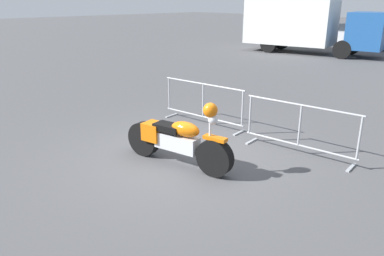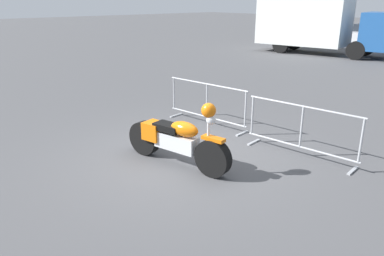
{
  "view_description": "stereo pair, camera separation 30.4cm",
  "coord_description": "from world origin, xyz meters",
  "px_view_note": "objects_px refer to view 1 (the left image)",
  "views": [
    {
      "loc": [
        5.11,
        -4.74,
        3.06
      ],
      "look_at": [
        0.16,
        0.1,
        0.65
      ],
      "focal_mm": 35.0,
      "sensor_mm": 36.0,
      "label": 1
    },
    {
      "loc": [
        5.32,
        -4.52,
        3.06
      ],
      "look_at": [
        0.16,
        0.1,
        0.65
      ],
      "focal_mm": 35.0,
      "sensor_mm": 36.0,
      "label": 2
    }
  ],
  "objects_px": {
    "crowd_barrier_far": "(300,129)",
    "pedestrian": "(367,35)",
    "crowd_barrier_near": "(203,103)",
    "parked_car_yellow": "(309,31)",
    "parked_car_silver": "(353,33)",
    "motorcycle": "(177,139)",
    "box_truck": "(305,24)"
  },
  "relations": [
    {
      "from": "crowd_barrier_near",
      "to": "crowd_barrier_far",
      "type": "height_order",
      "value": "same"
    },
    {
      "from": "motorcycle",
      "to": "crowd_barrier_far",
      "type": "distance_m",
      "value": 2.52
    },
    {
      "from": "motorcycle",
      "to": "parked_car_silver",
      "type": "distance_m",
      "value": 23.58
    },
    {
      "from": "box_truck",
      "to": "pedestrian",
      "type": "distance_m",
      "value": 4.61
    },
    {
      "from": "crowd_barrier_far",
      "to": "parked_car_silver",
      "type": "bearing_deg",
      "value": 110.86
    },
    {
      "from": "motorcycle",
      "to": "parked_car_silver",
      "type": "height_order",
      "value": "parked_car_silver"
    },
    {
      "from": "parked_car_yellow",
      "to": "parked_car_silver",
      "type": "relative_size",
      "value": 0.99
    },
    {
      "from": "box_truck",
      "to": "pedestrian",
      "type": "relative_size",
      "value": 4.72
    },
    {
      "from": "box_truck",
      "to": "pedestrian",
      "type": "bearing_deg",
      "value": 54.21
    },
    {
      "from": "pedestrian",
      "to": "motorcycle",
      "type": "bearing_deg",
      "value": 138.46
    },
    {
      "from": "crowd_barrier_near",
      "to": "crowd_barrier_far",
      "type": "bearing_deg",
      "value": 0.0
    },
    {
      "from": "crowd_barrier_near",
      "to": "crowd_barrier_far",
      "type": "xyz_separation_m",
      "value": [
        2.72,
        0.0,
        0.0
      ]
    },
    {
      "from": "motorcycle",
      "to": "crowd_barrier_near",
      "type": "bearing_deg",
      "value": 111.68
    },
    {
      "from": "crowd_barrier_near",
      "to": "parked_car_silver",
      "type": "height_order",
      "value": "parked_car_silver"
    },
    {
      "from": "motorcycle",
      "to": "crowd_barrier_far",
      "type": "relative_size",
      "value": 0.99
    },
    {
      "from": "box_truck",
      "to": "crowd_barrier_near",
      "type": "bearing_deg",
      "value": -79.81
    },
    {
      "from": "crowd_barrier_near",
      "to": "motorcycle",
      "type": "bearing_deg",
      "value": -57.31
    },
    {
      "from": "crowd_barrier_far",
      "to": "pedestrian",
      "type": "height_order",
      "value": "pedestrian"
    },
    {
      "from": "motorcycle",
      "to": "parked_car_yellow",
      "type": "xyz_separation_m",
      "value": [
        -9.57,
        22.11,
        0.19
      ]
    },
    {
      "from": "parked_car_yellow",
      "to": "parked_car_silver",
      "type": "xyz_separation_m",
      "value": [
        3.1,
        0.56,
        0.0
      ]
    },
    {
      "from": "motorcycle",
      "to": "crowd_barrier_near",
      "type": "distance_m",
      "value": 2.52
    },
    {
      "from": "motorcycle",
      "to": "crowd_barrier_far",
      "type": "bearing_deg",
      "value": 46.3
    },
    {
      "from": "crowd_barrier_near",
      "to": "parked_car_yellow",
      "type": "relative_size",
      "value": 0.58
    },
    {
      "from": "crowd_barrier_far",
      "to": "box_truck",
      "type": "relative_size",
      "value": 0.3
    },
    {
      "from": "crowd_barrier_near",
      "to": "crowd_barrier_far",
      "type": "distance_m",
      "value": 2.72
    },
    {
      "from": "motorcycle",
      "to": "parked_car_yellow",
      "type": "bearing_deg",
      "value": 102.39
    },
    {
      "from": "crowd_barrier_far",
      "to": "parked_car_yellow",
      "type": "height_order",
      "value": "parked_car_yellow"
    },
    {
      "from": "crowd_barrier_far",
      "to": "motorcycle",
      "type": "bearing_deg",
      "value": -122.7
    },
    {
      "from": "crowd_barrier_near",
      "to": "crowd_barrier_far",
      "type": "relative_size",
      "value": 1.0
    },
    {
      "from": "motorcycle",
      "to": "parked_car_yellow",
      "type": "height_order",
      "value": "parked_car_yellow"
    },
    {
      "from": "motorcycle",
      "to": "crowd_barrier_near",
      "type": "relative_size",
      "value": 0.99
    },
    {
      "from": "crowd_barrier_far",
      "to": "box_truck",
      "type": "distance_m",
      "value": 15.81
    }
  ]
}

